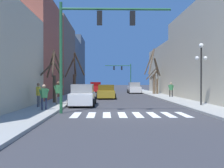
# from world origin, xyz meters

# --- Properties ---
(ground_plane) EXTENTS (240.00, 240.00, 0.00)m
(ground_plane) POSITION_xyz_m (0.00, 0.00, 0.00)
(ground_plane) COLOR #38383D
(sidewalk_left) EXTENTS (2.50, 90.00, 0.15)m
(sidewalk_left) POSITION_xyz_m (-5.64, 0.00, 0.07)
(sidewalk_left) COLOR #9E9E99
(sidewalk_left) RESTS_ON ground_plane
(sidewalk_right) EXTENTS (2.50, 90.00, 0.15)m
(sidewalk_right) POSITION_xyz_m (5.64, 0.00, 0.07)
(sidewalk_right) COLOR #9E9E99
(sidewalk_right) RESTS_ON ground_plane
(building_row_left) EXTENTS (6.00, 59.59, 12.42)m
(building_row_left) POSITION_xyz_m (-9.89, 26.32, 5.21)
(building_row_left) COLOR #BCB299
(building_row_left) RESTS_ON ground_plane
(building_row_right) EXTENTS (6.00, 39.75, 12.13)m
(building_row_right) POSITION_xyz_m (9.89, 11.83, 4.84)
(building_row_right) COLOR #BCB299
(building_row_right) RESTS_ON ground_plane
(crosswalk_stripes) EXTENTS (6.75, 2.60, 0.01)m
(crosswalk_stripes) POSITION_xyz_m (0.00, -0.63, 0.00)
(crosswalk_stripes) COLOR white
(crosswalk_stripes) RESTS_ON ground_plane
(traffic_signal_near) EXTENTS (6.80, 0.28, 6.76)m
(traffic_signal_near) POSITION_xyz_m (-2.25, 0.17, 4.90)
(traffic_signal_near) COLOR #236038
(traffic_signal_near) RESTS_ON ground_plane
(traffic_signal_far) EXTENTS (5.78, 0.28, 5.82)m
(traffic_signal_far) POSITION_xyz_m (2.48, 41.92, 4.19)
(traffic_signal_far) COLOR #236038
(traffic_signal_far) RESTS_ON ground_plane
(street_lamp_right_corner) EXTENTS (0.95, 0.36, 4.70)m
(street_lamp_right_corner) POSITION_xyz_m (5.85, 3.90, 3.46)
(street_lamp_right_corner) COLOR black
(street_lamp_right_corner) RESTS_ON sidewalk_right
(car_parked_right_near) EXTENTS (2.18, 4.54, 1.81)m
(car_parked_right_near) POSITION_xyz_m (-3.18, 30.81, 0.84)
(car_parked_right_near) COLOR red
(car_parked_right_near) RESTS_ON ground_plane
(car_parked_right_far) EXTENTS (2.07, 4.60, 1.79)m
(car_parked_right_far) POSITION_xyz_m (3.23, 26.76, 0.83)
(car_parked_right_far) COLOR white
(car_parked_right_far) RESTS_ON ground_plane
(car_driving_away_lane) EXTENTS (2.14, 4.62, 1.57)m
(car_driving_away_lane) POSITION_xyz_m (-1.36, 13.84, 0.74)
(car_driving_away_lane) COLOR #A38423
(car_driving_away_lane) RESTS_ON ground_plane
(car_at_intersection) EXTENTS (2.03, 4.59, 1.72)m
(car_at_intersection) POSITION_xyz_m (-3.25, 5.20, 0.80)
(car_at_intersection) COLOR white
(car_at_intersection) RESTS_ON ground_plane
(pedestrian_crossing_street) EXTENTS (0.61, 0.46, 1.61)m
(pedestrian_crossing_street) POSITION_xyz_m (-5.31, 0.79, 1.10)
(pedestrian_crossing_street) COLOR #282D47
(pedestrian_crossing_street) RESTS_ON sidewalk_left
(pedestrian_near_right_corner) EXTENTS (0.65, 0.46, 1.66)m
(pedestrian_near_right_corner) POSITION_xyz_m (6.18, 14.33, 1.13)
(pedestrian_near_right_corner) COLOR black
(pedestrian_near_right_corner) RESTS_ON sidewalk_right
(pedestrian_waiting_at_curb) EXTENTS (0.77, 0.25, 1.80)m
(pedestrian_waiting_at_curb) POSITION_xyz_m (-5.13, 4.81, 1.21)
(pedestrian_waiting_at_curb) COLOR #7A705B
(pedestrian_waiting_at_curb) RESTS_ON sidewalk_left
(pedestrian_on_left_sidewalk) EXTENTS (0.22, 0.72, 1.69)m
(pedestrian_on_left_sidewalk) POSITION_xyz_m (-6.19, 2.80, 1.15)
(pedestrian_on_left_sidewalk) COLOR #4C4C51
(pedestrian_on_left_sidewalk) RESTS_ON sidewalk_left
(street_tree_right_far) EXTENTS (2.61, 1.92, 5.44)m
(street_tree_right_far) POSITION_xyz_m (-5.31, 17.26, 2.70)
(street_tree_right_far) COLOR brown
(street_tree_right_far) RESTS_ON sidewalk_left
(street_tree_left_near) EXTENTS (1.84, 2.65, 4.49)m
(street_tree_left_near) POSITION_xyz_m (-5.83, 6.68, 2.32)
(street_tree_left_near) COLOR #473828
(street_tree_left_near) RESTS_ON sidewalk_left
(street_tree_left_far) EXTENTS (2.68, 2.89, 6.57)m
(street_tree_left_far) POSITION_xyz_m (5.54, 21.90, 3.02)
(street_tree_left_far) COLOR brown
(street_tree_left_far) RESTS_ON sidewalk_right
(street_tree_left_mid) EXTENTS (2.01, 1.57, 3.89)m
(street_tree_left_mid) POSITION_xyz_m (5.82, 21.73, 1.92)
(street_tree_left_mid) COLOR brown
(street_tree_left_mid) RESTS_ON sidewalk_right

